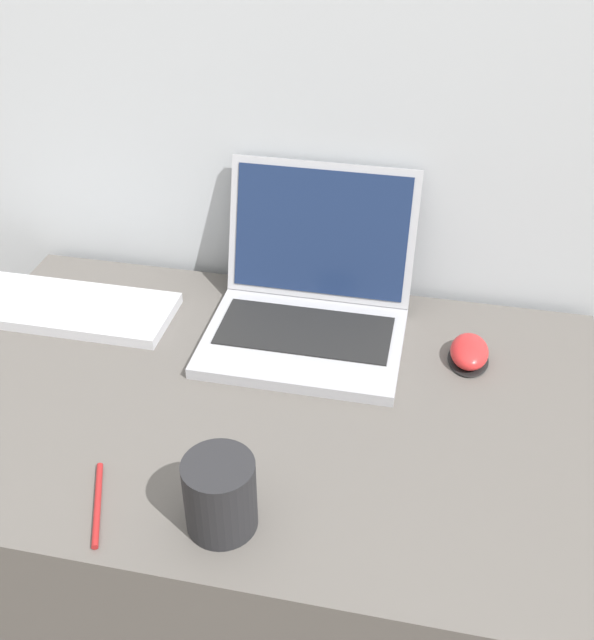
# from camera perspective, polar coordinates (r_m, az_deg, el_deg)

# --- Properties ---
(wall_back) EXTENTS (7.00, 0.04, 2.50)m
(wall_back) POSITION_cam_1_polar(r_m,az_deg,el_deg) (1.31, 1.02, 22.68)
(wall_back) COLOR silver
(wall_back) RESTS_ON ground_plane
(desk) EXTENTS (1.09, 0.69, 0.75)m
(desk) POSITION_cam_1_polar(r_m,az_deg,el_deg) (1.47, -2.37, -16.97)
(desk) COLOR #5B5651
(desk) RESTS_ON ground_plane
(laptop) EXTENTS (0.34, 0.33, 0.26)m
(laptop) POSITION_cam_1_polar(r_m,az_deg,el_deg) (1.31, 0.98, 1.51)
(laptop) COLOR #ADADB2
(laptop) RESTS_ON desk
(drink_cup) EXTENTS (0.09, 0.09, 0.11)m
(drink_cup) POSITION_cam_1_polar(r_m,az_deg,el_deg) (0.98, -5.88, -13.02)
(drink_cup) COLOR #232326
(drink_cup) RESTS_ON desk
(computer_mouse) EXTENTS (0.07, 0.10, 0.04)m
(computer_mouse) POSITION_cam_1_polar(r_m,az_deg,el_deg) (1.29, 12.99, -2.44)
(computer_mouse) COLOR black
(computer_mouse) RESTS_ON desk
(external_keyboard) EXTENTS (0.44, 0.15, 0.02)m
(external_keyboard) POSITION_cam_1_polar(r_m,az_deg,el_deg) (1.45, -17.96, 1.00)
(external_keyboard) COLOR silver
(external_keyboard) RESTS_ON desk
(pen) EXTENTS (0.06, 0.14, 0.01)m
(pen) POSITION_cam_1_polar(r_m,az_deg,el_deg) (1.07, -14.95, -13.38)
(pen) COLOR #A51E1E
(pen) RESTS_ON desk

